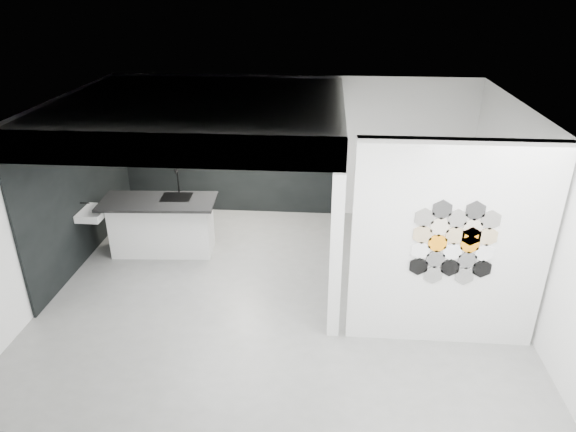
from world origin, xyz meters
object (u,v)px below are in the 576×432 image
at_px(kettle, 284,149).
at_px(utensil_cup, 200,148).
at_px(partition_panel, 449,247).
at_px(bottle_dark, 227,147).
at_px(stockpot, 166,146).
at_px(wall_basin, 93,213).
at_px(glass_vase, 301,149).
at_px(glass_bowl, 301,151).
at_px(kitchen_island, 162,225).

xyz_separation_m(kettle, utensil_cup, (-1.67, 0.00, -0.03)).
bearing_deg(kettle, partition_panel, -61.05).
height_order(partition_panel, bottle_dark, partition_panel).
bearing_deg(utensil_cup, stockpot, 180.00).
distance_m(wall_basin, utensil_cup, 2.54).
xyz_separation_m(partition_panel, glass_vase, (-2.08, 3.87, -0.00)).
bearing_deg(glass_vase, wall_basin, -148.65).
bearing_deg(glass_bowl, utensil_cup, 180.00).
distance_m(kettle, bottle_dark, 1.12).
bearing_deg(partition_panel, kettle, 121.99).
height_order(partition_panel, glass_bowl, partition_panel).
bearing_deg(stockpot, wall_basin, -108.48).
relative_size(kitchen_island, stockpot, 9.09).
distance_m(stockpot, bottle_dark, 1.25).
distance_m(kitchen_island, utensil_cup, 1.99).
bearing_deg(partition_panel, stockpot, 141.01).
height_order(partition_panel, kitchen_island, partition_panel).
bearing_deg(bottle_dark, kettle, 0.00).
height_order(stockpot, kettle, stockpot).
bearing_deg(bottle_dark, utensil_cup, 180.00).
distance_m(glass_vase, utensil_cup, 2.01).
bearing_deg(bottle_dark, partition_panel, -47.60).
distance_m(kitchen_island, kettle, 2.80).
distance_m(kitchen_island, stockpot, 2.01).
relative_size(kettle, glass_vase, 1.15).
height_order(kettle, glass_vase, glass_vase).
height_order(partition_panel, kettle, partition_panel).
bearing_deg(glass_bowl, wall_basin, -148.65).
bearing_deg(kitchen_island, glass_bowl, 33.63).
bearing_deg(wall_basin, utensil_cup, 56.22).
xyz_separation_m(kitchen_island, stockpot, (-0.37, 1.77, 0.88)).
bearing_deg(partition_panel, utensil_cup, 136.58).
relative_size(stockpot, utensil_cup, 2.14).
relative_size(bottle_dark, utensil_cup, 1.79).
bearing_deg(glass_vase, glass_bowl, 0.00).
distance_m(glass_bowl, glass_vase, 0.02).
xyz_separation_m(wall_basin, bottle_dark, (1.94, 2.07, 0.56)).
bearing_deg(partition_panel, kitchen_island, 154.54).
distance_m(partition_panel, stockpot, 6.14).
bearing_deg(glass_vase, kitchen_island, -142.79).
relative_size(kitchen_island, glass_bowl, 13.52).
bearing_deg(bottle_dark, glass_vase, 0.00).
xyz_separation_m(partition_panel, wall_basin, (-5.46, 1.80, -0.55)).
relative_size(kitchen_island, bottle_dark, 10.87).
height_order(partition_panel, glass_vase, partition_panel).
relative_size(stockpot, glass_vase, 1.41).
xyz_separation_m(kitchen_island, utensil_cup, (0.32, 1.77, 0.84)).
xyz_separation_m(kitchen_island, glass_vase, (2.33, 1.77, 0.87)).
bearing_deg(utensil_cup, glass_vase, 0.00).
relative_size(kitchen_island, utensil_cup, 19.47).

